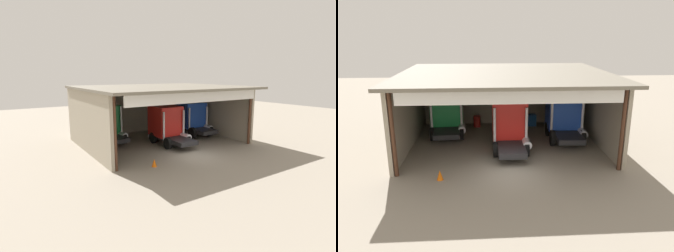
{
  "view_description": "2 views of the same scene",
  "coord_description": "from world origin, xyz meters",
  "views": [
    {
      "loc": [
        -12.81,
        -15.8,
        6.27
      ],
      "look_at": [
        0.0,
        3.75,
        1.76
      ],
      "focal_mm": 28.66,
      "sensor_mm": 36.0,
      "label": 1
    },
    {
      "loc": [
        -1.37,
        -17.01,
        7.98
      ],
      "look_at": [
        0.0,
        3.75,
        1.76
      ],
      "focal_mm": 34.57,
      "sensor_mm": 36.0,
      "label": 2
    }
  ],
  "objects": [
    {
      "name": "traffic_cone",
      "position": [
        -3.94,
        -0.52,
        0.28
      ],
      "size": [
        0.36,
        0.36,
        0.56
      ],
      "primitive_type": "cone",
      "color": "orange",
      "rests_on": "ground"
    },
    {
      "name": "truck_red_left_bay",
      "position": [
        0.29,
        4.32,
        1.81
      ],
      "size": [
        2.5,
        5.18,
        3.44
      ],
      "rotation": [
        0.0,
        0.0,
        -0.01
      ],
      "color": "red",
      "rests_on": "ground"
    },
    {
      "name": "ground_plane",
      "position": [
        0.0,
        0.0,
        0.0
      ],
      "size": [
        80.0,
        80.0,
        0.0
      ],
      "primitive_type": "plane",
      "color": "gray",
      "rests_on": "ground"
    },
    {
      "name": "truck_green_center_right_bay",
      "position": [
        -4.34,
        7.66,
        1.84
      ],
      "size": [
        2.84,
        4.63,
        3.49
      ],
      "rotation": [
        0.0,
        0.0,
        0.07
      ],
      "color": "#197F3D",
      "rests_on": "ground"
    },
    {
      "name": "truck_blue_yard_outside",
      "position": [
        4.53,
        5.97,
        1.78
      ],
      "size": [
        2.67,
        4.69,
        3.37
      ],
      "rotation": [
        0.0,
        0.0,
        -0.04
      ],
      "color": "#1E47B7",
      "rests_on": "ground"
    },
    {
      "name": "tool_cart",
      "position": [
        2.51,
        9.61,
        0.5
      ],
      "size": [
        0.9,
        0.6,
        1.0
      ],
      "primitive_type": "cube",
      "color": "#1E59A5",
      "rests_on": "ground"
    },
    {
      "name": "oil_drum",
      "position": [
        -2.1,
        9.58,
        0.47
      ],
      "size": [
        0.58,
        0.58,
        0.95
      ],
      "primitive_type": "cylinder",
      "color": "#B21E19",
      "rests_on": "ground"
    },
    {
      "name": "workshop_shed",
      "position": [
        0.0,
        6.09,
        3.67
      ],
      "size": [
        14.01,
        12.0,
        5.22
      ],
      "color": "#9E937F",
      "rests_on": "ground"
    }
  ]
}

